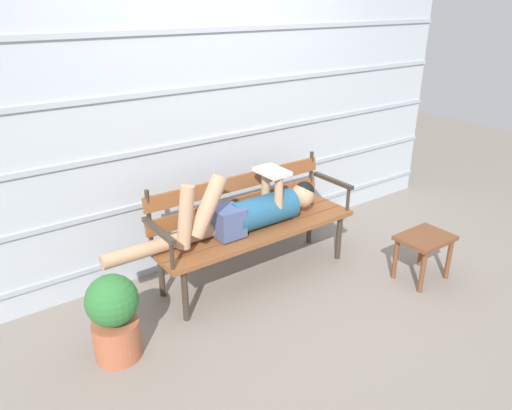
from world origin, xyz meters
name	(u,v)px	position (x,y,z in m)	size (l,w,h in m)	color
ground_plane	(269,285)	(0.00, 0.00, 0.00)	(12.00, 12.00, 0.00)	gray
house_siding	(215,112)	(0.00, 0.71, 1.20)	(5.04, 0.08, 2.39)	#B2BCC6
park_bench	(251,219)	(0.00, 0.24, 0.46)	(1.62, 0.48, 0.82)	brown
reclining_person	(247,212)	(-0.08, 0.17, 0.57)	(1.70, 0.26, 0.52)	#23567A
footstool	(424,245)	(1.01, -0.61, 0.29)	(0.41, 0.31, 0.36)	brown
potted_plant	(114,316)	(-1.22, -0.09, 0.29)	(0.31, 0.31, 0.55)	#AD5B3D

